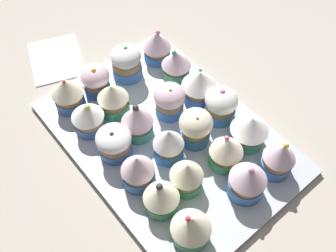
{
  "coord_description": "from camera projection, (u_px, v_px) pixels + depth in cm",
  "views": [
    {
      "loc": [
        30.52,
        -25.29,
        60.62
      ],
      "look_at": [
        0.0,
        0.0,
        4.2
      ],
      "focal_mm": 41.13,
      "sensor_mm": 36.0,
      "label": 1
    }
  ],
  "objects": [
    {
      "name": "cupcake_2",
      "position": [
        114.0,
        142.0,
        0.67
      ],
      "size": [
        6.27,
        6.27,
        6.44
      ],
      "color": "#477AC6",
      "rests_on": "baking_tray"
    },
    {
      "name": "cupcake_14",
      "position": [
        226.0,
        151.0,
        0.65
      ],
      "size": [
        5.89,
        5.89,
        7.26
      ],
      "color": "#4C9E6B",
      "rests_on": "baking_tray"
    },
    {
      "name": "cupcake_5",
      "position": [
        191.0,
        227.0,
        0.57
      ],
      "size": [
        6.28,
        6.28,
        7.52
      ],
      "color": "#4C9E6B",
      "rests_on": "baking_tray"
    },
    {
      "name": "cupcake_16",
      "position": [
        157.0,
        46.0,
        0.8
      ],
      "size": [
        6.08,
        6.08,
        7.41
      ],
      "color": "#477AC6",
      "rests_on": "baking_tray"
    },
    {
      "name": "cupcake_10",
      "position": [
        187.0,
        176.0,
        0.63
      ],
      "size": [
        5.6,
        5.6,
        6.96
      ],
      "color": "#4C9E6B",
      "rests_on": "baking_tray"
    },
    {
      "name": "cupcake_21",
      "position": [
        279.0,
        158.0,
        0.64
      ],
      "size": [
        5.51,
        5.51,
        7.73
      ],
      "color": "#477AC6",
      "rests_on": "baking_tray"
    },
    {
      "name": "cupcake_19",
      "position": [
        221.0,
        105.0,
        0.71
      ],
      "size": [
        6.13,
        6.13,
        7.28
      ],
      "color": "#477AC6",
      "rests_on": "baking_tray"
    },
    {
      "name": "cupcake_18",
      "position": [
        199.0,
        85.0,
        0.73
      ],
      "size": [
        6.76,
        6.76,
        7.6
      ],
      "color": "#477AC6",
      "rests_on": "baking_tray"
    },
    {
      "name": "cupcake_12",
      "position": [
        169.0,
        100.0,
        0.72
      ],
      "size": [
        5.91,
        5.91,
        7.24
      ],
      "color": "#477AC6",
      "rests_on": "baking_tray"
    },
    {
      "name": "cupcake_11",
      "position": [
        126.0,
        62.0,
        0.77
      ],
      "size": [
        6.2,
        6.2,
        7.53
      ],
      "color": "#477AC6",
      "rests_on": "baking_tray"
    },
    {
      "name": "cupcake_6",
      "position": [
        96.0,
        80.0,
        0.75
      ],
      "size": [
        5.76,
        5.76,
        7.0
      ],
      "color": "#477AC6",
      "rests_on": "baking_tray"
    },
    {
      "name": "ground_plane",
      "position": [
        168.0,
        143.0,
        0.74
      ],
      "size": [
        180.0,
        180.0,
        3.0
      ],
      "primitive_type": "cube",
      "color": "#B2A899"
    },
    {
      "name": "cupcake_1",
      "position": [
        88.0,
        117.0,
        0.7
      ],
      "size": [
        5.98,
        5.98,
        6.88
      ],
      "color": "#477AC6",
      "rests_on": "baking_tray"
    },
    {
      "name": "cupcake_15",
      "position": [
        248.0,
        180.0,
        0.62
      ],
      "size": [
        6.21,
        6.21,
        7.75
      ],
      "color": "#477AC6",
      "rests_on": "baking_tray"
    },
    {
      "name": "cupcake_9",
      "position": [
        169.0,
        143.0,
        0.66
      ],
      "size": [
        5.44,
        5.44,
        7.48
      ],
      "color": "#477AC6",
      "rests_on": "baking_tray"
    },
    {
      "name": "cupcake_17",
      "position": [
        176.0,
        65.0,
        0.77
      ],
      "size": [
        5.98,
        5.98,
        7.32
      ],
      "color": "#4C9E6B",
      "rests_on": "baking_tray"
    },
    {
      "name": "cupcake_0",
      "position": [
        68.0,
        93.0,
        0.72
      ],
      "size": [
        6.29,
        6.29,
        7.4
      ],
      "color": "#477AC6",
      "rests_on": "baking_tray"
    },
    {
      "name": "cupcake_7",
      "position": [
        113.0,
        99.0,
        0.72
      ],
      "size": [
        5.86,
        5.86,
        7.09
      ],
      "color": "#4C9E6B",
      "rests_on": "baking_tray"
    },
    {
      "name": "cupcake_4",
      "position": [
        161.0,
        197.0,
        0.61
      ],
      "size": [
        5.88,
        5.88,
        7.05
      ],
      "color": "#4C9E6B",
      "rests_on": "baking_tray"
    },
    {
      "name": "baking_tray",
      "position": [
        168.0,
        137.0,
        0.72
      ],
      "size": [
        46.03,
        32.37,
        1.2
      ],
      "color": "silver",
      "rests_on": "ground_plane"
    },
    {
      "name": "napkin",
      "position": [
        56.0,
        58.0,
        0.84
      ],
      "size": [
        16.29,
        14.68,
        0.6
      ],
      "primitive_type": "cube",
      "rotation": [
        0.0,
        0.0,
        -0.36
      ],
      "color": "white",
      "rests_on": "ground_plane"
    },
    {
      "name": "cupcake_3",
      "position": [
        138.0,
        170.0,
        0.63
      ],
      "size": [
        5.66,
        5.66,
        7.68
      ],
      "color": "#477AC6",
      "rests_on": "baking_tray"
    },
    {
      "name": "cupcake_20",
      "position": [
        249.0,
        130.0,
        0.68
      ],
      "size": [
        6.83,
        6.83,
        6.99
      ],
      "color": "#4C9E6B",
      "rests_on": "baking_tray"
    },
    {
      "name": "cupcake_8",
      "position": [
        137.0,
        120.0,
        0.69
      ],
      "size": [
        5.85,
        5.85,
        7.99
      ],
      "color": "#4C9E6B",
      "rests_on": "baking_tray"
    },
    {
      "name": "cupcake_13",
      "position": [
        195.0,
        127.0,
        0.68
      ],
      "size": [
        5.99,
        5.99,
        7.54
      ],
      "color": "#477AC6",
      "rests_on": "baking_tray"
    }
  ]
}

